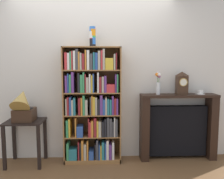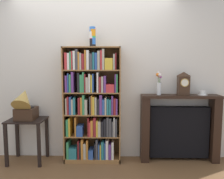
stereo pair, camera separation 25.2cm
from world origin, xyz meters
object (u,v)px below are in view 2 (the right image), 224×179
object	(u,v)px
cup_stack	(93,37)
fireplace_mantel	(179,128)
bookshelf	(92,106)
mantel_clock	(183,83)
gramophone	(25,105)
teacup_with_saucer	(203,93)
flower_vase	(159,84)
side_table_left	(27,130)

from	to	relation	value
cup_stack	fireplace_mantel	distance (m)	1.92
bookshelf	mantel_clock	xyz separation A→B (m)	(1.38, 0.02, 0.35)
gramophone	teacup_with_saucer	distance (m)	2.68
fireplace_mantel	teacup_with_saucer	size ratio (longest dim) A/B	8.11
gramophone	flower_vase	distance (m)	2.03
fireplace_mantel	mantel_clock	size ratio (longest dim) A/B	3.39
fireplace_mantel	mantel_clock	world-z (taller)	mantel_clock
gramophone	side_table_left	bearing A→B (deg)	90.00
side_table_left	teacup_with_saucer	bearing A→B (deg)	1.96
bookshelf	teacup_with_saucer	xyz separation A→B (m)	(1.67, 0.03, 0.21)
gramophone	fireplace_mantel	world-z (taller)	gramophone
bookshelf	gramophone	size ratio (longest dim) A/B	3.26
bookshelf	cup_stack	world-z (taller)	cup_stack
cup_stack	side_table_left	xyz separation A→B (m)	(-1.01, -0.06, -1.40)
cup_stack	flower_vase	bearing A→B (deg)	1.95
cup_stack	fireplace_mantel	size ratio (longest dim) A/B	0.25
flower_vase	teacup_with_saucer	world-z (taller)	flower_vase
gramophone	bookshelf	bearing A→B (deg)	6.85
bookshelf	flower_vase	world-z (taller)	bookshelf
cup_stack	gramophone	size ratio (longest dim) A/B	0.54
flower_vase	side_table_left	bearing A→B (deg)	-177.37
mantel_clock	flower_vase	size ratio (longest dim) A/B	0.99
fireplace_mantel	teacup_with_saucer	world-z (taller)	teacup_with_saucer
gramophone	fireplace_mantel	distance (m)	2.38
side_table_left	fireplace_mantel	bearing A→B (deg)	2.81
teacup_with_saucer	gramophone	bearing A→B (deg)	-176.88
mantel_clock	bookshelf	bearing A→B (deg)	-179.03
gramophone	mantel_clock	xyz separation A→B (m)	(2.37, 0.14, 0.31)
bookshelf	fireplace_mantel	distance (m)	1.39
bookshelf	side_table_left	bearing A→B (deg)	-176.24
bookshelf	gramophone	distance (m)	1.00
bookshelf	mantel_clock	distance (m)	1.42
fireplace_mantel	gramophone	bearing A→B (deg)	-175.87
bookshelf	side_table_left	distance (m)	1.06
cup_stack	fireplace_mantel	xyz separation A→B (m)	(1.33, 0.06, -1.39)
side_table_left	mantel_clock	distance (m)	2.48
bookshelf	mantel_clock	size ratio (longest dim) A/B	5.00
cup_stack	mantel_clock	distance (m)	1.53
side_table_left	cup_stack	bearing A→B (deg)	3.30
fireplace_mantel	mantel_clock	bearing A→B (deg)	-35.56
gramophone	teacup_with_saucer	bearing A→B (deg)	3.12
side_table_left	mantel_clock	world-z (taller)	mantel_clock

